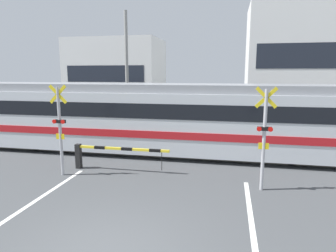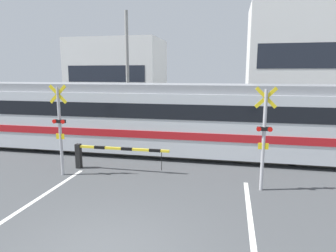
{
  "view_description": "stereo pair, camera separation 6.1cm",
  "coord_description": "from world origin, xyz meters",
  "px_view_note": "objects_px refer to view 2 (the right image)",
  "views": [
    {
      "loc": [
        2.46,
        -5.26,
        3.77
      ],
      "look_at": [
        0.0,
        6.59,
        1.6
      ],
      "focal_mm": 32.0,
      "sensor_mm": 36.0,
      "label": 1
    },
    {
      "loc": [
        2.52,
        -5.24,
        3.77
      ],
      "look_at": [
        0.0,
        6.59,
        1.6
      ],
      "focal_mm": 32.0,
      "sensor_mm": 36.0,
      "label": 2
    }
  ],
  "objects_px": {
    "commuter_train": "(156,117)",
    "crossing_barrier_near": "(102,152)",
    "crossing_signal_left": "(60,126)",
    "crossing_signal_right": "(264,134)",
    "crossing_barrier_far": "(227,129)"
  },
  "relations": [
    {
      "from": "commuter_train",
      "to": "crossing_barrier_near",
      "type": "relative_size",
      "value": 5.05
    },
    {
      "from": "crossing_barrier_far",
      "to": "crossing_signal_left",
      "type": "distance_m",
      "value": 9.23
    },
    {
      "from": "commuter_train",
      "to": "crossing_barrier_near",
      "type": "bearing_deg",
      "value": -116.99
    },
    {
      "from": "crossing_barrier_far",
      "to": "crossing_signal_right",
      "type": "relative_size",
      "value": 1.13
    },
    {
      "from": "crossing_barrier_near",
      "to": "commuter_train",
      "type": "bearing_deg",
      "value": 63.01
    },
    {
      "from": "crossing_barrier_near",
      "to": "crossing_barrier_far",
      "type": "height_order",
      "value": "same"
    },
    {
      "from": "crossing_barrier_near",
      "to": "crossing_signal_right",
      "type": "bearing_deg",
      "value": -8.31
    },
    {
      "from": "commuter_train",
      "to": "crossing_signal_left",
      "type": "xyz_separation_m",
      "value": [
        -2.68,
        -3.73,
        0.1
      ]
    },
    {
      "from": "crossing_barrier_near",
      "to": "crossing_barrier_far",
      "type": "relative_size",
      "value": 1.0
    },
    {
      "from": "crossing_signal_left",
      "to": "crossing_barrier_far",
      "type": "bearing_deg",
      "value": 49.92
    },
    {
      "from": "crossing_barrier_far",
      "to": "crossing_signal_right",
      "type": "distance_m",
      "value": 7.2
    },
    {
      "from": "crossing_signal_left",
      "to": "crossing_signal_right",
      "type": "height_order",
      "value": "same"
    },
    {
      "from": "commuter_train",
      "to": "crossing_signal_left",
      "type": "height_order",
      "value": "crossing_signal_left"
    },
    {
      "from": "commuter_train",
      "to": "crossing_barrier_near",
      "type": "xyz_separation_m",
      "value": [
        -1.46,
        -2.87,
        -1.04
      ]
    },
    {
      "from": "commuter_train",
      "to": "crossing_barrier_far",
      "type": "bearing_deg",
      "value": 45.54
    }
  ]
}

